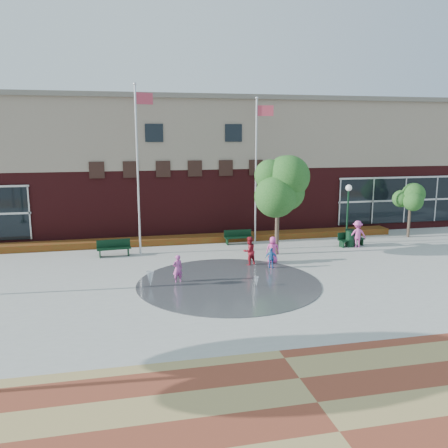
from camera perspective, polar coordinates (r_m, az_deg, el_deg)
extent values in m
plane|color=#666056|center=(19.11, 2.65, -9.91)|extent=(120.00, 120.00, 0.00)
cube|color=#A8A8A0|center=(22.78, 0.00, -6.43)|extent=(46.00, 18.00, 0.01)
cube|color=brown|center=(13.14, 11.18, -20.36)|extent=(46.00, 6.00, 0.01)
cylinder|color=#383A3D|center=(21.85, 0.57, -7.19)|extent=(8.40, 8.40, 0.01)
cube|color=#481315|center=(35.34, -4.77, 3.47)|extent=(44.00, 10.00, 4.50)
cube|color=gray|center=(35.05, -4.89, 10.78)|extent=(44.00, 10.00, 4.50)
cube|color=slate|center=(35.12, -4.95, 14.54)|extent=(44.40, 10.40, 0.30)
cube|color=black|center=(35.96, 20.87, 2.70)|extent=(10.00, 0.12, 3.19)
cube|color=black|center=(29.79, -8.41, 10.79)|extent=(1.10, 0.10, 1.10)
cube|color=black|center=(30.57, 1.14, 10.90)|extent=(1.10, 0.10, 1.10)
cube|color=#9F0E0A|center=(29.99, -3.16, -2.21)|extent=(26.00, 1.20, 0.40)
cylinder|color=silver|center=(26.72, -10.34, 6.14)|extent=(0.11, 0.11, 9.31)
sphere|color=silver|center=(26.77, -10.69, 16.24)|extent=(0.18, 0.18, 0.18)
cube|color=#BE3B4E|center=(26.90, -9.59, 14.67)|extent=(0.97, 0.36, 0.62)
cylinder|color=silver|center=(29.29, 3.85, 6.17)|extent=(0.11, 0.11, 8.78)
sphere|color=silver|center=(29.26, 3.97, 14.88)|extent=(0.18, 0.18, 0.18)
cube|color=#BE3B4E|center=(29.26, 4.96, 13.43)|extent=(1.00, 0.24, 0.62)
cylinder|color=black|center=(30.24, 14.62, 0.77)|extent=(0.12, 0.12, 3.32)
cylinder|color=black|center=(30.55, 14.47, -2.15)|extent=(0.35, 0.35, 0.16)
sphere|color=white|center=(29.99, 14.78, 4.23)|extent=(0.39, 0.39, 0.39)
cube|color=black|center=(27.11, -13.10, -2.88)|extent=(1.90, 0.69, 0.06)
cube|color=black|center=(27.28, -13.16, -2.29)|extent=(1.85, 0.23, 0.46)
cube|color=black|center=(29.34, 1.76, -1.61)|extent=(1.76, 0.51, 0.06)
cube|color=black|center=(29.49, 1.65, -1.10)|extent=(1.75, 0.07, 0.44)
cube|color=black|center=(29.79, 15.08, -1.81)|extent=(1.79, 0.80, 0.06)
cube|color=black|center=(29.90, 14.85, -1.32)|extent=(1.70, 0.38, 0.43)
cylinder|color=black|center=(29.71, 14.94, -1.70)|extent=(0.60, 0.60, 1.00)
cylinder|color=black|center=(29.60, 14.99, -0.72)|extent=(0.64, 0.64, 0.06)
cylinder|color=#413228|center=(26.78, 6.40, -0.16)|extent=(0.23, 0.23, 3.37)
cylinder|color=#413228|center=(33.46, 21.36, 0.28)|extent=(0.18, 0.18, 2.12)
cone|color=white|center=(21.63, -8.83, -7.52)|extent=(0.36, 0.36, 0.69)
cone|color=white|center=(21.47, 3.92, -7.56)|extent=(0.19, 0.19, 0.43)
imported|color=#BE4A9D|center=(21.93, -5.61, -5.38)|extent=(0.55, 0.44, 1.31)
imported|color=#A81B28|center=(24.66, 3.04, -3.26)|extent=(0.91, 0.83, 1.52)
imported|color=#E844A7|center=(25.24, 5.88, -3.10)|extent=(0.78, 0.60, 1.41)
imported|color=#2868B3|center=(24.18, 5.72, -4.12)|extent=(0.68, 0.56, 1.09)
imported|color=#E753AF|center=(29.55, 15.75, -1.18)|extent=(1.14, 0.78, 1.63)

